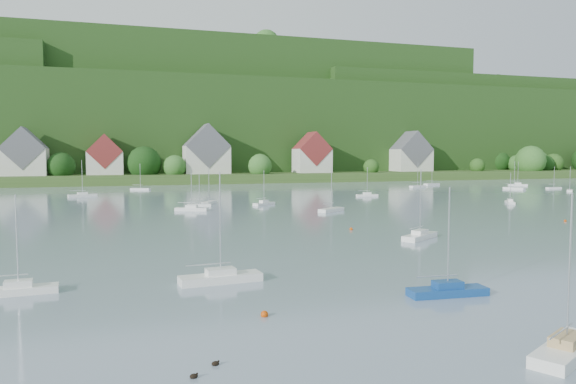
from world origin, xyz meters
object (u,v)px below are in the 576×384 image
Objects in this scene: near_sailboat_0 at (221,277)px; near_sailboat_2 at (567,347)px; near_sailboat_6 at (19,289)px; near_sailboat_3 at (420,235)px; near_sailboat_1 at (447,290)px.

near_sailboat_2 is at bearing -61.77° from near_sailboat_0.
near_sailboat_0 reaches higher than near_sailboat_6.
near_sailboat_2 is 0.98× the size of near_sailboat_3.
near_sailboat_3 is at bearing 14.76° from near_sailboat_6.
near_sailboat_3 reaches higher than near_sailboat_6.
near_sailboat_2 reaches higher than near_sailboat_6.
near_sailboat_0 reaches higher than near_sailboat_3.
near_sailboat_2 reaches higher than near_sailboat_1.
near_sailboat_3 is (12.84, 35.53, 0.00)m from near_sailboat_2.
near_sailboat_0 is at bearing 153.61° from near_sailboat_1.
near_sailboat_3 is at bearing 41.37° from near_sailboat_2.
near_sailboat_0 is 30.57m from near_sailboat_3.
near_sailboat_0 is 25.09m from near_sailboat_2.
near_sailboat_6 is (-14.76, 0.81, -0.05)m from near_sailboat_0.
near_sailboat_3 is (11.84, 23.55, 0.02)m from near_sailboat_1.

